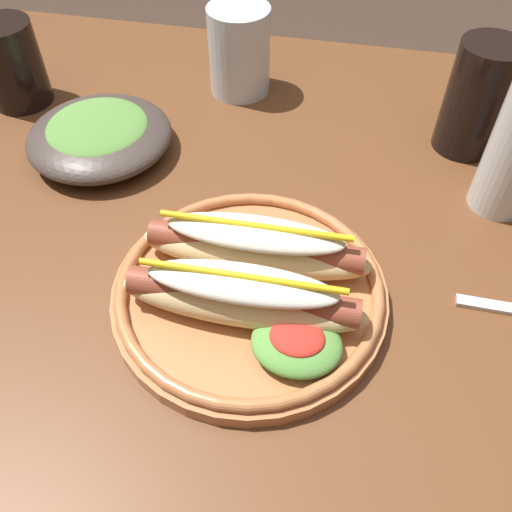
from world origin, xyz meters
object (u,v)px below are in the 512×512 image
at_px(soda_cup, 12,64).
at_px(water_cup, 239,51).
at_px(hot_dog_plate, 251,285).
at_px(side_bowl, 99,135).
at_px(extra_cup, 477,98).

relative_size(soda_cup, water_cup, 0.95).
relative_size(hot_dog_plate, side_bowl, 1.50).
xyz_separation_m(hot_dog_plate, soda_cup, (-0.38, 0.27, 0.03)).
distance_m(soda_cup, side_bowl, 0.17).
relative_size(hot_dog_plate, soda_cup, 2.41).
distance_m(hot_dog_plate, extra_cup, 0.36).
relative_size(water_cup, extra_cup, 0.85).
height_order(hot_dog_plate, extra_cup, extra_cup).
distance_m(water_cup, side_bowl, 0.22).
height_order(soda_cup, extra_cup, extra_cup).
height_order(soda_cup, side_bowl, soda_cup).
distance_m(soda_cup, extra_cup, 0.59).
bearing_deg(hot_dog_plate, side_bowl, 140.48).
relative_size(hot_dog_plate, extra_cup, 1.95).
bearing_deg(water_cup, extra_cup, -12.91).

